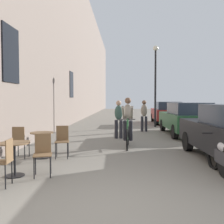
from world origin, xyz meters
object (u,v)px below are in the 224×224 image
Objects in this scene: cafe_table_near at (15,152)px; cafe_chair_mid_toward_wall at (62,139)px; pedestrian_mid at (144,114)px; street_lamp at (155,75)px; cafe_chair_near_toward_street at (43,151)px; cyclist_on_bicycle at (128,123)px; cafe_table_mid at (42,139)px; cafe_chair_near_toward_wall at (4,159)px; cafe_chair_mid_toward_street at (20,140)px; parked_car_third at (167,112)px; parked_car_second at (186,118)px; pedestrian_near at (119,117)px.

cafe_chair_mid_toward_wall is at bearing 71.39° from cafe_table_near.
pedestrian_mid is 3.33m from street_lamp.
street_lamp reaches higher than cafe_table_near.
cyclist_on_bicycle reaches higher than cafe_chair_near_toward_street.
cyclist_on_bicycle reaches higher than cafe_table_mid.
cafe_chair_near_toward_wall is 11.88m from street_lamp.
cafe_table_mid is 0.56m from cafe_chair_mid_toward_wall.
cyclist_on_bicycle reaches higher than cafe_chair_mid_toward_street.
cafe_chair_near_toward_wall is at bearing -112.09° from parked_car_third.
parked_car_second is at bearing -33.66° from pedestrian_mid.
cafe_chair_near_toward_wall is at bearing -108.78° from pedestrian_near.
pedestrian_near is (2.09, 3.72, 0.38)m from cafe_table_mid.
parked_car_second is (4.65, 4.83, 0.26)m from cafe_chair_mid_toward_wall.
street_lamp is (2.15, 4.75, 2.20)m from pedestrian_near.
cafe_chair_near_toward_wall is 0.21× the size of parked_car_third.
cyclist_on_bicycle reaches higher than cafe_chair_mid_toward_wall.
cyclist_on_bicycle is 4.41m from pedestrian_mid.
street_lamp is (4.29, 10.16, 2.59)m from cafe_table_near.
cafe_table_mid is (0.04, 1.69, 0.00)m from cafe_table_near.
cyclist_on_bicycle is (2.48, 3.51, 0.29)m from cafe_table_near.
cafe_chair_near_toward_street is at bearing 7.20° from cafe_table_near.
pedestrian_mid reaches higher than parked_car_second.
cafe_chair_near_toward_street is 0.21× the size of parked_car_second.
cafe_table_near is 0.81× the size of cafe_chair_mid_toward_wall.
pedestrian_mid is 2.21m from parked_car_second.
cafe_chair_mid_toward_wall is (0.01, 1.70, 0.00)m from cafe_chair_near_toward_street.
parked_car_third is (4.78, 12.31, 0.27)m from cafe_chair_near_toward_street.
cyclist_on_bicycle is 0.36× the size of street_lamp.
parked_car_second is at bearing 48.12° from cyclist_on_bicycle.
street_lamp reaches higher than cafe_chair_near_toward_street.
parked_car_second is at bearing 43.28° from cafe_table_mid.
cafe_chair_near_toward_wall is 8.90m from parked_car_second.
cafe_table_near is 0.41× the size of cyclist_on_bicycle.
cafe_chair_mid_toward_street is at bearing 126.20° from cafe_chair_near_toward_street.
parked_car_third reaches higher than cafe_table_mid.
cafe_chair_near_toward_street is 11.05m from street_lamp.
cafe_chair_near_toward_street is 0.55× the size of pedestrian_mid.
pedestrian_near is 0.33× the size of street_lamp.
cyclist_on_bicycle is 9.33m from parked_car_third.
parked_car_second is (0.96, -3.56, -2.33)m from street_lamp.
parked_car_second is (1.83, -1.22, -0.13)m from pedestrian_mid.
cafe_chair_near_toward_wall is 2.47m from cafe_chair_mid_toward_wall.
parked_car_second is at bearing 20.83° from pedestrian_near.
cafe_chair_near_toward_wall is 0.55× the size of pedestrian_near.
cafe_chair_mid_toward_wall is 11.63m from parked_car_third.
cafe_chair_near_toward_street is 0.55× the size of pedestrian_near.
parked_car_second reaches higher than cafe_chair_near_toward_street.
cafe_table_mid is 0.59m from cafe_chair_mid_toward_street.
cafe_table_near is 8.43m from parked_car_second.
cyclist_on_bicycle is at bearing 31.98° from cafe_chair_mid_toward_street.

